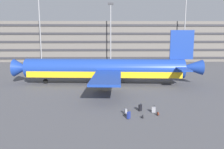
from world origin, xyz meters
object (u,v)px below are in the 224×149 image
suitcase_red (126,112)px  suitcase_laid_flat (129,115)px  airliner (106,69)px  suitcase_teal (140,108)px  backpack_purple (142,117)px  suitcase_small (154,110)px  backpack_large (158,114)px

suitcase_red → suitcase_laid_flat: (0.24, -1.38, 0.05)m
airliner → suitcase_red: airliner is taller
suitcase_teal → backpack_purple: 2.56m
airliner → suitcase_small: size_ratio=38.91×
airliner → suitcase_laid_flat: size_ratio=35.54×
backpack_purple → suitcase_red: bearing=145.3°
suitcase_teal → suitcase_small: bearing=-23.9°
suitcase_small → suitcase_teal: 1.69m
airliner → suitcase_small: airliner is taller
suitcase_small → backpack_purple: size_ratio=2.00×
suitcase_laid_flat → airliner: bearing=97.7°
suitcase_red → suitcase_small: 3.52m
suitcase_red → backpack_purple: 2.22m
suitcase_red → suitcase_small: bearing=10.0°
airliner → backpack_purple: airliner is taller
suitcase_small → backpack_purple: (-1.65, -1.87, -0.18)m
airliner → backpack_large: bearing=-71.3°
suitcase_teal → backpack_large: size_ratio=1.98×
suitcase_laid_flat → backpack_large: size_ratio=2.02×
suitcase_teal → backpack_large: bearing=-42.6°
airliner → backpack_purple: 19.41m
suitcase_laid_flat → suitcase_small: bearing=31.6°
suitcase_small → suitcase_laid_flat: suitcase_laid_flat is taller
suitcase_teal → backpack_large: (1.85, -1.70, -0.23)m
suitcase_red → suitcase_laid_flat: size_ratio=0.83×
suitcase_red → suitcase_laid_flat: bearing=-80.2°
suitcase_laid_flat → backpack_large: suitcase_laid_flat is taller
suitcase_red → suitcase_laid_flat: 1.40m
suitcase_small → backpack_purple: bearing=-131.5°
airliner → backpack_large: 19.12m
suitcase_small → suitcase_laid_flat: size_ratio=0.91×
backpack_large → suitcase_red: bearing=173.8°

